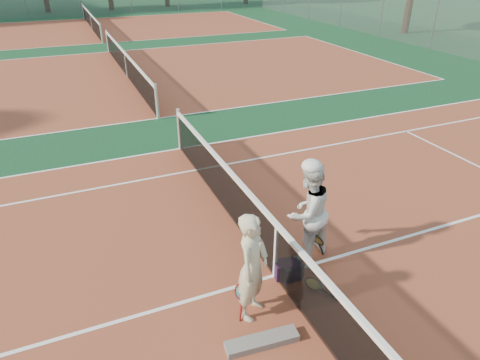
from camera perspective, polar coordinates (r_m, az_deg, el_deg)
name	(u,v)px	position (r m, az deg, el deg)	size (l,w,h in m)	color
ground	(275,276)	(7.11, 4.64, -12.59)	(130.00, 130.00, 0.00)	#0F381E
court_main	(275,275)	(7.11, 4.64, -12.57)	(23.77, 10.97, 0.01)	brown
court_far_a	(128,77)	(18.98, -14.77, 13.17)	(23.77, 10.97, 0.01)	brown
court_far_b	(92,29)	(32.16, -19.10, 18.49)	(23.77, 10.97, 0.01)	brown
net_main	(276,250)	(6.79, 4.80, -9.33)	(0.10, 10.98, 1.02)	black
net_far_a	(126,65)	(18.86, -14.96, 14.65)	(0.10, 10.98, 1.02)	black
net_far_b	(91,21)	(32.09, -19.25, 19.37)	(0.10, 10.98, 1.02)	black
player_a	(252,267)	(5.96, 1.67, -11.52)	(0.61, 0.40, 1.66)	beige
player_b	(308,212)	(7.08, 9.02, -4.23)	(0.85, 0.66, 1.75)	silver
racket_red	(242,301)	(6.24, 0.32, -15.84)	(0.15, 0.27, 0.59)	maroon
racket_black_held	(317,247)	(7.34, 10.19, -8.80)	(0.31, 0.27, 0.54)	black
racket_spare	(313,285)	(6.92, 9.76, -13.66)	(0.60, 0.27, 0.12)	black
sports_bag_navy	(291,271)	(7.02, 6.86, -11.97)	(0.34, 0.23, 0.27)	black
sports_bag_purple	(285,269)	(7.03, 6.01, -11.76)	(0.35, 0.24, 0.28)	#25102B
net_cover_canvas	(262,341)	(6.09, 2.96, -20.69)	(1.00, 0.23, 0.11)	#67625D
water_bottle	(321,283)	(6.84, 10.73, -13.40)	(0.09, 0.09, 0.30)	#C9E9FF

